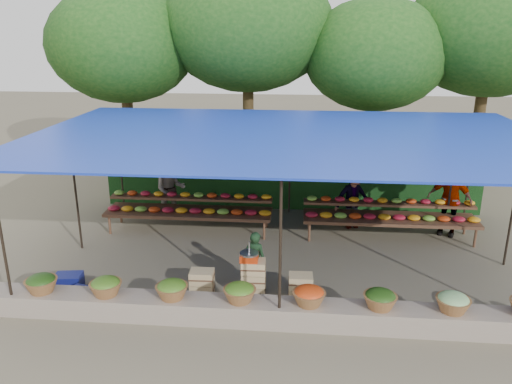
# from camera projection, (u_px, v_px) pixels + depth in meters

# --- Properties ---
(ground) EXTENTS (60.00, 60.00, 0.00)m
(ground) POSITION_uv_depth(u_px,v_px,m) (285.00, 256.00, 11.37)
(ground) COLOR #665D4B
(ground) RESTS_ON ground
(stone_curb) EXTENTS (10.60, 0.55, 0.40)m
(stone_curb) POSITION_uv_depth(u_px,v_px,m) (280.00, 313.00, 8.70)
(stone_curb) COLOR gray
(stone_curb) RESTS_ON ground
(stall_canopy) EXTENTS (10.80, 6.60, 2.82)m
(stall_canopy) POSITION_uv_depth(u_px,v_px,m) (287.00, 140.00, 10.61)
(stall_canopy) COLOR black
(stall_canopy) RESTS_ON ground
(produce_baskets) EXTENTS (8.98, 0.58, 0.34)m
(produce_baskets) POSITION_uv_depth(u_px,v_px,m) (274.00, 294.00, 8.60)
(produce_baskets) COLOR brown
(produce_baskets) RESTS_ON stone_curb
(netting_backdrop) EXTENTS (10.60, 0.06, 2.50)m
(netting_backdrop) POSITION_uv_depth(u_px,v_px,m) (290.00, 167.00, 13.96)
(netting_backdrop) COLOR #194418
(netting_backdrop) RESTS_ON ground
(tree_row) EXTENTS (16.51, 5.50, 7.12)m
(tree_row) POSITION_uv_depth(u_px,v_px,m) (311.00, 37.00, 15.63)
(tree_row) COLOR #332612
(tree_row) RESTS_ON ground
(fruit_table_left) EXTENTS (4.21, 0.95, 0.93)m
(fruit_table_left) POSITION_uv_depth(u_px,v_px,m) (190.00, 208.00, 12.68)
(fruit_table_left) COLOR #512E20
(fruit_table_left) RESTS_ON ground
(fruit_table_right) EXTENTS (4.21, 0.95, 0.93)m
(fruit_table_right) POSITION_uv_depth(u_px,v_px,m) (390.00, 214.00, 12.24)
(fruit_table_right) COLOR #512E20
(fruit_table_right) RESTS_ON ground
(crate_counter) EXTENTS (2.36, 0.36, 0.77)m
(crate_counter) POSITION_uv_depth(u_px,v_px,m) (252.00, 282.00, 9.53)
(crate_counter) COLOR tan
(crate_counter) RESTS_ON ground
(weighing_scale) EXTENTS (0.36, 0.36, 0.38)m
(weighing_scale) POSITION_uv_depth(u_px,v_px,m) (249.00, 256.00, 9.36)
(weighing_scale) COLOR red
(weighing_scale) RESTS_ON crate_counter
(vendor_seated) EXTENTS (0.51, 0.43, 1.19)m
(vendor_seated) POSITION_uv_depth(u_px,v_px,m) (255.00, 260.00, 9.82)
(vendor_seated) COLOR #16321A
(vendor_seated) RESTS_ON ground
(customer_left) EXTENTS (0.94, 0.80, 1.68)m
(customer_left) POSITION_uv_depth(u_px,v_px,m) (170.00, 189.00, 13.40)
(customer_left) COLOR slate
(customer_left) RESTS_ON ground
(customer_mid) EXTENTS (1.20, 0.95, 1.63)m
(customer_mid) POSITION_uv_depth(u_px,v_px,m) (353.00, 198.00, 12.76)
(customer_mid) COLOR slate
(customer_mid) RESTS_ON ground
(customer_right) EXTENTS (1.15, 0.85, 1.82)m
(customer_right) POSITION_uv_depth(u_px,v_px,m) (449.00, 200.00, 12.32)
(customer_right) COLOR slate
(customer_right) RESTS_ON ground
(blue_crate_front) EXTENTS (0.56, 0.45, 0.29)m
(blue_crate_front) POSITION_uv_depth(u_px,v_px,m) (83.00, 296.00, 9.35)
(blue_crate_front) COLOR navy
(blue_crate_front) RESTS_ON ground
(blue_crate_back) EXTENTS (0.56, 0.44, 0.31)m
(blue_crate_back) POSITION_uv_depth(u_px,v_px,m) (69.00, 282.00, 9.88)
(blue_crate_back) COLOR navy
(blue_crate_back) RESTS_ON ground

